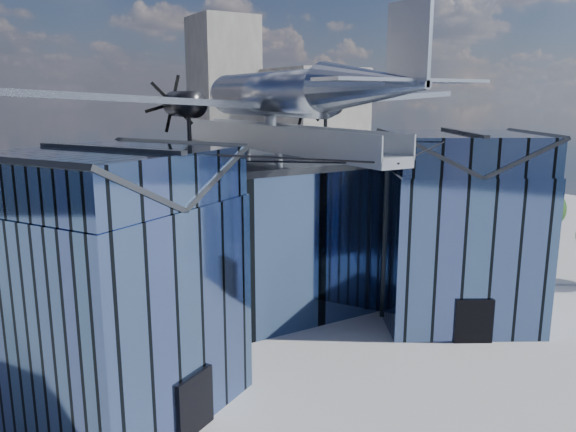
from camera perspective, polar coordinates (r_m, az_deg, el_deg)
ground_plane at (r=32.62m, az=1.86°, el=-13.11°), size 120.00×120.00×0.00m
museum at (r=35.54m, az=-3.18°, el=-1.52°), size 32.88×24.50×17.60m
bg_towers at (r=77.35m, az=-18.14°, el=8.58°), size 77.00×24.50×26.00m
tree_side_e at (r=54.95m, az=24.48°, el=0.68°), size 4.90×4.90×6.02m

